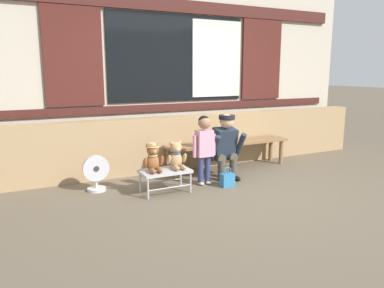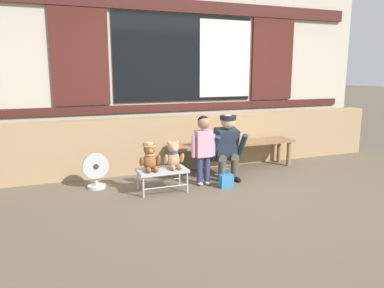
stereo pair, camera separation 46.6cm
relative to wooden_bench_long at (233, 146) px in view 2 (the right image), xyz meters
name	(u,v)px [view 2 (the right image)]	position (x,y,z in m)	size (l,w,h in m)	color
ground_plane	(235,193)	(-0.51, -1.06, -0.37)	(60.00, 60.00, 0.00)	brown
brick_low_wall	(194,141)	(-0.51, 0.37, 0.05)	(6.76, 0.25, 0.85)	tan
shop_facade	(183,56)	(-0.50, 0.88, 1.41)	(6.90, 0.26, 3.56)	beige
wooden_bench_long	(233,146)	(0.00, 0.00, 0.00)	(2.10, 0.40, 0.44)	#8E6642
small_display_bench	(162,172)	(-1.37, -0.67, -0.11)	(0.64, 0.36, 0.30)	#BCBCC1
teddy_bear_with_hat	(150,157)	(-1.53, -0.67, 0.10)	(0.28, 0.27, 0.36)	#93562D
teddy_bear_plain	(174,156)	(-1.21, -0.67, 0.09)	(0.28, 0.26, 0.36)	tan
child_standing	(203,143)	(-0.75, -0.59, 0.22)	(0.35, 0.18, 0.96)	navy
adult_crouching	(227,147)	(-0.33, -0.46, 0.11)	(0.50, 0.49, 0.95)	#4C473D
handbag_on_ground	(226,180)	(-0.52, -0.82, -0.28)	(0.18, 0.11, 0.27)	teal
floor_fan	(96,171)	(-2.15, -0.22, -0.13)	(0.34, 0.24, 0.48)	silver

